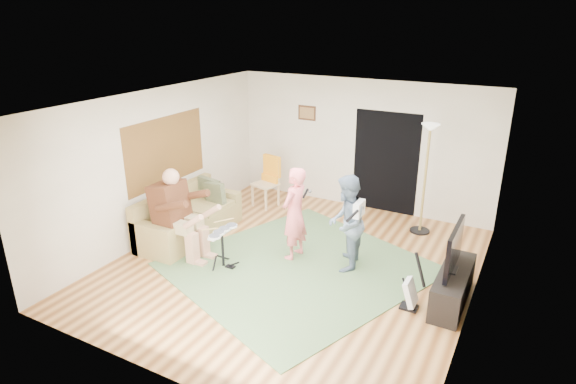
{
  "coord_description": "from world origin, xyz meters",
  "views": [
    {
      "loc": [
        3.25,
        -6.22,
        3.92
      ],
      "look_at": [
        -0.26,
        0.3,
        1.15
      ],
      "focal_mm": 30.0,
      "sensor_mm": 36.0,
      "label": 1
    }
  ],
  "objects_px": {
    "torchiere_lamp": "(427,160)",
    "television": "(454,248)",
    "drum_kit": "(223,250)",
    "guitar_spare": "(411,293)",
    "sofa": "(186,221)",
    "tv_cabinet": "(453,286)",
    "guitarist": "(346,223)",
    "dining_chair": "(267,188)",
    "singer": "(294,214)"
  },
  "relations": [
    {
      "from": "drum_kit",
      "to": "torchiere_lamp",
      "type": "xyz_separation_m",
      "value": [
        2.51,
        2.88,
        1.13
      ]
    },
    {
      "from": "guitarist",
      "to": "dining_chair",
      "type": "distance_m",
      "value": 3.07
    },
    {
      "from": "guitarist",
      "to": "guitar_spare",
      "type": "relative_size",
      "value": 1.77
    },
    {
      "from": "guitar_spare",
      "to": "tv_cabinet",
      "type": "distance_m",
      "value": 0.66
    },
    {
      "from": "dining_chair",
      "to": "tv_cabinet",
      "type": "bearing_deg",
      "value": -11.68
    },
    {
      "from": "sofa",
      "to": "guitar_spare",
      "type": "distance_m",
      "value": 4.33
    },
    {
      "from": "singer",
      "to": "television",
      "type": "relative_size",
      "value": 1.58
    },
    {
      "from": "torchiere_lamp",
      "to": "television",
      "type": "xyz_separation_m",
      "value": [
        0.94,
        -2.16,
        -0.58
      ]
    },
    {
      "from": "torchiere_lamp",
      "to": "sofa",
      "type": "bearing_deg",
      "value": -149.71
    },
    {
      "from": "dining_chair",
      "to": "tv_cabinet",
      "type": "height_order",
      "value": "dining_chair"
    },
    {
      "from": "singer",
      "to": "guitar_spare",
      "type": "bearing_deg",
      "value": 80.02
    },
    {
      "from": "sofa",
      "to": "drum_kit",
      "type": "relative_size",
      "value": 3.17
    },
    {
      "from": "torchiere_lamp",
      "to": "tv_cabinet",
      "type": "relative_size",
      "value": 1.49
    },
    {
      "from": "drum_kit",
      "to": "tv_cabinet",
      "type": "height_order",
      "value": "drum_kit"
    },
    {
      "from": "sofa",
      "to": "guitarist",
      "type": "height_order",
      "value": "guitarist"
    },
    {
      "from": "sofa",
      "to": "torchiere_lamp",
      "type": "bearing_deg",
      "value": 30.29
    },
    {
      "from": "sofa",
      "to": "television",
      "type": "xyz_separation_m",
      "value": [
        4.75,
        0.06,
        0.56
      ]
    },
    {
      "from": "drum_kit",
      "to": "sofa",
      "type": "bearing_deg",
      "value": 153.36
    },
    {
      "from": "guitarist",
      "to": "torchiere_lamp",
      "type": "relative_size",
      "value": 0.76
    },
    {
      "from": "drum_kit",
      "to": "guitar_spare",
      "type": "height_order",
      "value": "guitar_spare"
    },
    {
      "from": "drum_kit",
      "to": "tv_cabinet",
      "type": "xyz_separation_m",
      "value": [
        3.5,
        0.71,
        -0.05
      ]
    },
    {
      "from": "tv_cabinet",
      "to": "television",
      "type": "relative_size",
      "value": 1.38
    },
    {
      "from": "drum_kit",
      "to": "singer",
      "type": "xyz_separation_m",
      "value": [
        0.87,
        0.84,
        0.5
      ]
    },
    {
      "from": "guitar_spare",
      "to": "drum_kit",
      "type": "bearing_deg",
      "value": -175.06
    },
    {
      "from": "television",
      "to": "dining_chair",
      "type": "bearing_deg",
      "value": 155.21
    },
    {
      "from": "guitar_spare",
      "to": "television",
      "type": "distance_m",
      "value": 0.86
    },
    {
      "from": "guitar_spare",
      "to": "dining_chair",
      "type": "relative_size",
      "value": 0.82
    },
    {
      "from": "singer",
      "to": "guitarist",
      "type": "xyz_separation_m",
      "value": [
        0.89,
        0.07,
        -0.01
      ]
    },
    {
      "from": "drum_kit",
      "to": "tv_cabinet",
      "type": "distance_m",
      "value": 3.57
    },
    {
      "from": "guitar_spare",
      "to": "torchiere_lamp",
      "type": "height_order",
      "value": "torchiere_lamp"
    },
    {
      "from": "singer",
      "to": "guitarist",
      "type": "distance_m",
      "value": 0.89
    },
    {
      "from": "dining_chair",
      "to": "television",
      "type": "bearing_deg",
      "value": -11.94
    },
    {
      "from": "singer",
      "to": "guitar_spare",
      "type": "distance_m",
      "value": 2.29
    },
    {
      "from": "guitarist",
      "to": "singer",
      "type": "bearing_deg",
      "value": -98.79
    },
    {
      "from": "dining_chair",
      "to": "drum_kit",
      "type": "bearing_deg",
      "value": -61.5
    },
    {
      "from": "sofa",
      "to": "guitar_spare",
      "type": "relative_size",
      "value": 2.41
    },
    {
      "from": "torchiere_lamp",
      "to": "tv_cabinet",
      "type": "xyz_separation_m",
      "value": [
        0.99,
        -2.16,
        -1.18
      ]
    },
    {
      "from": "drum_kit",
      "to": "guitar_spare",
      "type": "distance_m",
      "value": 3.03
    },
    {
      "from": "sofa",
      "to": "tv_cabinet",
      "type": "xyz_separation_m",
      "value": [
        4.8,
        0.06,
        -0.04
      ]
    },
    {
      "from": "sofa",
      "to": "singer",
      "type": "relative_size",
      "value": 1.34
    },
    {
      "from": "drum_kit",
      "to": "television",
      "type": "bearing_deg",
      "value": 11.67
    },
    {
      "from": "guitarist",
      "to": "torchiere_lamp",
      "type": "xyz_separation_m",
      "value": [
        0.75,
        1.96,
        0.64
      ]
    },
    {
      "from": "sofa",
      "to": "dining_chair",
      "type": "distance_m",
      "value": 2.08
    },
    {
      "from": "sofa",
      "to": "guitar_spare",
      "type": "bearing_deg",
      "value": -5.15
    },
    {
      "from": "sofa",
      "to": "television",
      "type": "distance_m",
      "value": 4.78
    },
    {
      "from": "torchiere_lamp",
      "to": "dining_chair",
      "type": "distance_m",
      "value": 3.43
    },
    {
      "from": "singer",
      "to": "tv_cabinet",
      "type": "height_order",
      "value": "singer"
    },
    {
      "from": "torchiere_lamp",
      "to": "singer",
      "type": "bearing_deg",
      "value": -128.91
    },
    {
      "from": "drum_kit",
      "to": "television",
      "type": "distance_m",
      "value": 3.57
    },
    {
      "from": "dining_chair",
      "to": "television",
      "type": "height_order",
      "value": "television"
    }
  ]
}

